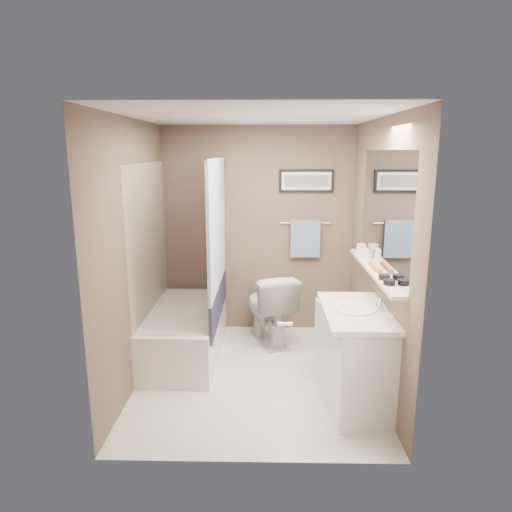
{
  "coord_description": "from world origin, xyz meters",
  "views": [
    {
      "loc": [
        0.09,
        -4.02,
        2.11
      ],
      "look_at": [
        0.0,
        0.15,
        1.15
      ],
      "focal_mm": 32.0,
      "sensor_mm": 36.0,
      "label": 1
    }
  ],
  "objects_px": {
    "hair_brush_front": "(377,268)",
    "hair_brush_back": "(374,265)",
    "candle_bowl_far": "(384,277)",
    "glass_jar": "(361,249)",
    "vanity": "(355,359)",
    "bathtub": "(185,333)",
    "toilet": "(268,307)",
    "soap_bottle": "(365,251)",
    "candle_bowl_near": "(389,282)"
  },
  "relations": [
    {
      "from": "candle_bowl_near",
      "to": "candle_bowl_far",
      "type": "xyz_separation_m",
      "value": [
        0.0,
        0.14,
        0.0
      ]
    },
    {
      "from": "hair_brush_front",
      "to": "hair_brush_back",
      "type": "height_order",
      "value": "same"
    },
    {
      "from": "vanity",
      "to": "hair_brush_back",
      "type": "relative_size",
      "value": 4.09
    },
    {
      "from": "vanity",
      "to": "glass_jar",
      "type": "xyz_separation_m",
      "value": [
        0.19,
        0.88,
        0.77
      ]
    },
    {
      "from": "candle_bowl_near",
      "to": "glass_jar",
      "type": "xyz_separation_m",
      "value": [
        0.0,
        1.08,
        0.03
      ]
    },
    {
      "from": "bathtub",
      "to": "candle_bowl_far",
      "type": "height_order",
      "value": "candle_bowl_far"
    },
    {
      "from": "candle_bowl_far",
      "to": "glass_jar",
      "type": "relative_size",
      "value": 0.9
    },
    {
      "from": "hair_brush_front",
      "to": "hair_brush_back",
      "type": "xyz_separation_m",
      "value": [
        0.0,
        0.11,
        0.0
      ]
    },
    {
      "from": "candle_bowl_far",
      "to": "candle_bowl_near",
      "type": "bearing_deg",
      "value": -90.0
    },
    {
      "from": "vanity",
      "to": "hair_brush_front",
      "type": "bearing_deg",
      "value": 40.87
    },
    {
      "from": "vanity",
      "to": "candle_bowl_far",
      "type": "xyz_separation_m",
      "value": [
        0.19,
        -0.06,
        0.73
      ]
    },
    {
      "from": "bathtub",
      "to": "candle_bowl_near",
      "type": "xyz_separation_m",
      "value": [
        1.79,
        -1.1,
        0.89
      ]
    },
    {
      "from": "bathtub",
      "to": "candle_bowl_far",
      "type": "bearing_deg",
      "value": -27.38
    },
    {
      "from": "hair_brush_back",
      "to": "soap_bottle",
      "type": "distance_m",
      "value": 0.37
    },
    {
      "from": "glass_jar",
      "to": "soap_bottle",
      "type": "relative_size",
      "value": 0.73
    },
    {
      "from": "hair_brush_back",
      "to": "candle_bowl_far",
      "type": "bearing_deg",
      "value": -90.0
    },
    {
      "from": "candle_bowl_near",
      "to": "soap_bottle",
      "type": "relative_size",
      "value": 0.66
    },
    {
      "from": "toilet",
      "to": "glass_jar",
      "type": "relative_size",
      "value": 8.08
    },
    {
      "from": "toilet",
      "to": "hair_brush_back",
      "type": "xyz_separation_m",
      "value": [
        0.91,
        -0.97,
        0.73
      ]
    },
    {
      "from": "bathtub",
      "to": "glass_jar",
      "type": "distance_m",
      "value": 2.01
    },
    {
      "from": "toilet",
      "to": "vanity",
      "type": "distance_m",
      "value": 1.48
    },
    {
      "from": "candle_bowl_near",
      "to": "hair_brush_back",
      "type": "xyz_separation_m",
      "value": [
        0.0,
        0.52,
        0.0
      ]
    },
    {
      "from": "hair_brush_front",
      "to": "glass_jar",
      "type": "height_order",
      "value": "glass_jar"
    },
    {
      "from": "vanity",
      "to": "glass_jar",
      "type": "relative_size",
      "value": 9.0
    },
    {
      "from": "vanity",
      "to": "bathtub",
      "type": "bearing_deg",
      "value": 143.98
    },
    {
      "from": "hair_brush_front",
      "to": "soap_bottle",
      "type": "xyz_separation_m",
      "value": [
        0.0,
        0.47,
        0.05
      ]
    },
    {
      "from": "toilet",
      "to": "hair_brush_front",
      "type": "xyz_separation_m",
      "value": [
        0.91,
        -1.08,
        0.73
      ]
    },
    {
      "from": "candle_bowl_far",
      "to": "hair_brush_back",
      "type": "relative_size",
      "value": 0.41
    },
    {
      "from": "vanity",
      "to": "soap_bottle",
      "type": "xyz_separation_m",
      "value": [
        0.19,
        0.68,
        0.78
      ]
    },
    {
      "from": "bathtub",
      "to": "soap_bottle",
      "type": "height_order",
      "value": "soap_bottle"
    },
    {
      "from": "glass_jar",
      "to": "hair_brush_front",
      "type": "bearing_deg",
      "value": -90.0
    },
    {
      "from": "bathtub",
      "to": "hair_brush_front",
      "type": "xyz_separation_m",
      "value": [
        1.79,
        -0.69,
        0.89
      ]
    },
    {
      "from": "bathtub",
      "to": "hair_brush_back",
      "type": "xyz_separation_m",
      "value": [
        1.79,
        -0.58,
        0.89
      ]
    },
    {
      "from": "candle_bowl_far",
      "to": "toilet",
      "type": "bearing_deg",
      "value": 124.05
    },
    {
      "from": "hair_brush_front",
      "to": "hair_brush_back",
      "type": "distance_m",
      "value": 0.11
    },
    {
      "from": "toilet",
      "to": "hair_brush_front",
      "type": "relative_size",
      "value": 3.67
    },
    {
      "from": "vanity",
      "to": "hair_brush_back",
      "type": "distance_m",
      "value": 0.82
    },
    {
      "from": "toilet",
      "to": "vanity",
      "type": "relative_size",
      "value": 0.9
    },
    {
      "from": "candle_bowl_far",
      "to": "hair_brush_back",
      "type": "distance_m",
      "value": 0.37
    },
    {
      "from": "vanity",
      "to": "candle_bowl_near",
      "type": "distance_m",
      "value": 0.78
    },
    {
      "from": "bathtub",
      "to": "toilet",
      "type": "distance_m",
      "value": 0.97
    },
    {
      "from": "vanity",
      "to": "hair_brush_back",
      "type": "height_order",
      "value": "hair_brush_back"
    },
    {
      "from": "glass_jar",
      "to": "soap_bottle",
      "type": "height_order",
      "value": "soap_bottle"
    },
    {
      "from": "hair_brush_back",
      "to": "bathtub",
      "type": "bearing_deg",
      "value": 161.89
    },
    {
      "from": "candle_bowl_far",
      "to": "hair_brush_front",
      "type": "height_order",
      "value": "hair_brush_front"
    },
    {
      "from": "soap_bottle",
      "to": "bathtub",
      "type": "bearing_deg",
      "value": 172.95
    },
    {
      "from": "bathtub",
      "to": "candle_bowl_near",
      "type": "bearing_deg",
      "value": -30.87
    },
    {
      "from": "candle_bowl_near",
      "to": "hair_brush_back",
      "type": "relative_size",
      "value": 0.41
    },
    {
      "from": "toilet",
      "to": "candle_bowl_near",
      "type": "distance_m",
      "value": 1.89
    },
    {
      "from": "toilet",
      "to": "vanity",
      "type": "height_order",
      "value": "toilet"
    }
  ]
}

